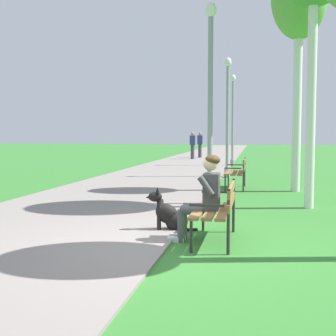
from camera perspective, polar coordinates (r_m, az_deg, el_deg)
The scene contains 12 objects.
ground_plane at distance 6.29m, azimuth 1.09°, elevation -9.98°, with size 120.00×120.00×0.00m, color #33752D.
paved_path at distance 30.23m, azimuth 4.54°, elevation 1.38°, with size 4.35×60.00×0.04m, color gray.
park_bench_near at distance 6.62m, azimuth 6.30°, elevation -4.76°, with size 0.55×1.50×0.85m.
park_bench_mid at distance 13.01m, azimuth 8.64°, elevation -0.33°, with size 0.55×1.50×0.85m.
person_seated_on_near_bench at distance 6.59m, azimuth 4.49°, elevation -3.32°, with size 0.74×0.49×1.25m.
dog_black at distance 7.31m, azimuth 0.25°, elevation -5.90°, with size 0.82×0.39×0.71m.
lamp_post_near at distance 9.92m, azimuth 5.27°, elevation 8.19°, with size 0.24×0.24×4.31m.
lamp_post_mid at distance 16.31m, azimuth 7.41°, elevation 6.43°, with size 0.24×0.24×4.19m.
lamp_post_far at distance 22.03m, azimuth 8.04°, elevation 6.03°, with size 0.24×0.24×4.31m.
birch_tree_third at distance 13.19m, azimuth 15.99°, elevation 19.34°, with size 1.46×1.51×6.27m.
pedestrian_distant at distance 27.36m, azimuth 3.07°, elevation 2.81°, with size 0.32×0.22×1.65m.
pedestrian_further_distant at distance 29.08m, azimuth 3.99°, elevation 2.89°, with size 0.32×0.22×1.65m.
Camera 1 is at (1.03, -6.01, 1.55)m, focal length 49.06 mm.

